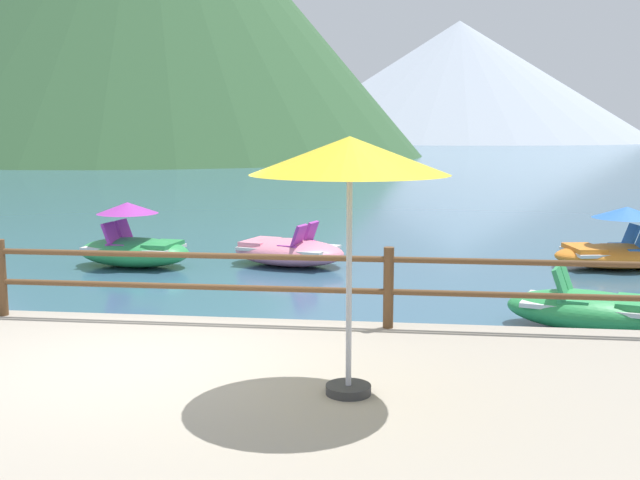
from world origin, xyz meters
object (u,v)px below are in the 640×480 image
object	(u,v)px
pedal_boat_2	(134,245)
pedal_boat_0	(288,251)
pedal_boat_4	(619,248)
pedal_boat_1	(589,309)
beach_umbrella	(350,159)

from	to	relation	value
pedal_boat_2	pedal_boat_0	bearing A→B (deg)	9.54
pedal_boat_2	pedal_boat_4	size ratio (longest dim) A/B	0.90
pedal_boat_2	pedal_boat_4	distance (m)	9.47
pedal_boat_1	pedal_boat_2	size ratio (longest dim) A/B	0.98
pedal_boat_0	pedal_boat_4	distance (m)	6.45
beach_umbrella	pedal_boat_4	world-z (taller)	beach_umbrella
pedal_boat_4	pedal_boat_2	bearing A→B (deg)	-173.65
pedal_boat_1	pedal_boat_4	xyz separation A→B (m)	(1.60, 4.83, 0.11)
pedal_boat_0	pedal_boat_2	world-z (taller)	pedal_boat_2
pedal_boat_1	pedal_boat_2	world-z (taller)	pedal_boat_2
pedal_boat_0	pedal_boat_4	world-z (taller)	pedal_boat_4
pedal_boat_0	pedal_boat_4	xyz separation A→B (m)	(6.43, 0.55, 0.11)
beach_umbrella	pedal_boat_2	bearing A→B (deg)	122.27
beach_umbrella	pedal_boat_1	xyz separation A→B (m)	(2.90, 3.99, -2.16)
beach_umbrella	pedal_boat_1	world-z (taller)	beach_umbrella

